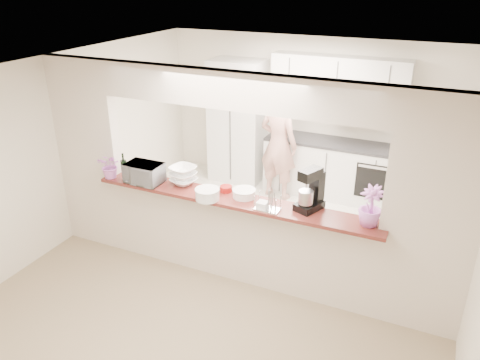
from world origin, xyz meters
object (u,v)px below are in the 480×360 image
Objects in this scene: refrigerator at (439,163)px; toaster_oven at (144,173)px; stand_mixer at (311,191)px; person at (278,145)px.

refrigerator is 3.88× the size of toaster_oven.
person is (-1.17, 2.24, -0.41)m from stand_mixer.
toaster_oven is 0.94× the size of stand_mixer.
refrigerator is 2.88m from stand_mixer.
stand_mixer reaches higher than toaster_oven.
person is (-2.36, -0.35, 0.04)m from refrigerator.
person reaches higher than stand_mixer.
refrigerator is 0.95× the size of person.
person is at bearing -171.56° from refrigerator.
toaster_oven is 2.01m from stand_mixer.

